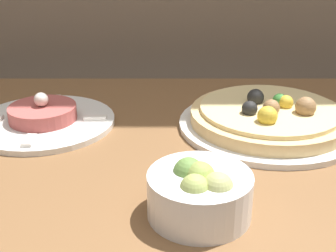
{
  "coord_description": "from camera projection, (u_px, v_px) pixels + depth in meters",
  "views": [
    {
      "loc": [
        0.03,
        -0.3,
        1.11
      ],
      "look_at": [
        0.03,
        0.37,
        0.82
      ],
      "focal_mm": 50.0,
      "sensor_mm": 36.0,
      "label": 1
    }
  ],
  "objects": [
    {
      "name": "dining_table",
      "position": [
        153.0,
        215.0,
        0.79
      ],
      "size": [
        1.1,
        0.73,
        0.78
      ],
      "color": "brown",
      "rests_on": "ground_plane"
    },
    {
      "name": "pizza_plate",
      "position": [
        271.0,
        118.0,
        0.81
      ],
      "size": [
        0.31,
        0.31,
        0.07
      ],
      "color": "white",
      "rests_on": "dining_table"
    },
    {
      "name": "tartare_plate",
      "position": [
        45.0,
        118.0,
        0.83
      ],
      "size": [
        0.25,
        0.25,
        0.06
      ],
      "color": "white",
      "rests_on": "dining_table"
    },
    {
      "name": "small_bowl",
      "position": [
        201.0,
        192.0,
        0.56
      ],
      "size": [
        0.13,
        0.13,
        0.07
      ],
      "color": "white",
      "rests_on": "dining_table"
    }
  ]
}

